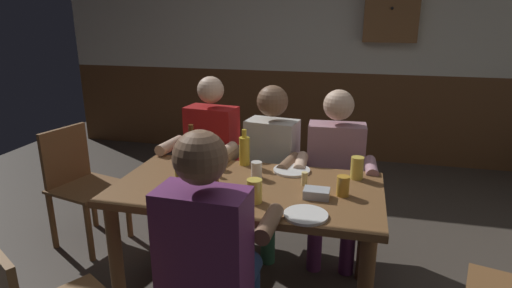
% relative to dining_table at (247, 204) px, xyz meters
% --- Properties ---
extents(ground_plane, '(7.32, 7.32, 0.00)m').
position_rel_dining_table_xyz_m(ground_plane, '(0.00, 0.18, -0.61)').
color(ground_plane, '#423A33').
extents(back_wall_wainscot, '(6.10, 0.12, 1.03)m').
position_rel_dining_table_xyz_m(back_wall_wainscot, '(0.00, 2.82, -0.10)').
color(back_wall_wainscot, brown).
rests_on(back_wall_wainscot, ground_plane).
extents(dining_table, '(1.55, 0.82, 0.72)m').
position_rel_dining_table_xyz_m(dining_table, '(0.00, 0.00, 0.00)').
color(dining_table, brown).
rests_on(dining_table, ground_plane).
extents(person_0, '(0.55, 0.55, 1.25)m').
position_rel_dining_table_xyz_m(person_0, '(-0.47, 0.63, 0.06)').
color(person_0, '#AD1919').
rests_on(person_0, ground_plane).
extents(person_1, '(0.54, 0.56, 1.20)m').
position_rel_dining_table_xyz_m(person_1, '(-0.01, 0.64, 0.06)').
color(person_1, silver).
rests_on(person_1, ground_plane).
extents(person_2, '(0.55, 0.51, 1.19)m').
position_rel_dining_table_xyz_m(person_2, '(0.47, 0.63, 0.04)').
color(person_2, '#B78493').
rests_on(person_2, ground_plane).
extents(person_3, '(0.54, 0.51, 1.25)m').
position_rel_dining_table_xyz_m(person_3, '(0.00, -0.64, 0.08)').
color(person_3, '#6B2D66').
rests_on(person_3, ground_plane).
extents(chair_empty_near_left, '(0.53, 0.53, 0.88)m').
position_rel_dining_table_xyz_m(chair_empty_near_left, '(-1.39, 0.34, -0.14)').
color(chair_empty_near_left, brown).
rests_on(chair_empty_near_left, ground_plane).
extents(table_candle, '(0.04, 0.04, 0.08)m').
position_rel_dining_table_xyz_m(table_candle, '(0.32, 0.09, 0.15)').
color(table_candle, '#F9E08C').
rests_on(table_candle, dining_table).
extents(condiment_caddy, '(0.14, 0.10, 0.05)m').
position_rel_dining_table_xyz_m(condiment_caddy, '(0.41, -0.06, 0.14)').
color(condiment_caddy, '#B2B7BC').
rests_on(condiment_caddy, dining_table).
extents(plate_0, '(0.22, 0.22, 0.01)m').
position_rel_dining_table_xyz_m(plate_0, '(0.38, -0.30, 0.12)').
color(plate_0, white).
rests_on(plate_0, dining_table).
extents(plate_1, '(0.23, 0.23, 0.01)m').
position_rel_dining_table_xyz_m(plate_1, '(0.21, 0.30, 0.12)').
color(plate_1, white).
rests_on(plate_1, dining_table).
extents(bottle_0, '(0.07, 0.07, 0.24)m').
position_rel_dining_table_xyz_m(bottle_0, '(-0.11, 0.35, 0.21)').
color(bottle_0, gold).
rests_on(bottle_0, dining_table).
extents(bottle_1, '(0.07, 0.07, 0.29)m').
position_rel_dining_table_xyz_m(bottle_1, '(-0.43, 0.22, 0.23)').
color(bottle_1, '#593314').
rests_on(bottle_1, dining_table).
extents(bottle_2, '(0.07, 0.07, 0.27)m').
position_rel_dining_table_xyz_m(bottle_2, '(-0.31, -0.22, 0.23)').
color(bottle_2, gold).
rests_on(bottle_2, dining_table).
extents(bottle_3, '(0.05, 0.05, 0.23)m').
position_rel_dining_table_xyz_m(bottle_3, '(-0.40, -0.02, 0.21)').
color(bottle_3, red).
rests_on(bottle_3, dining_table).
extents(pint_glass_0, '(0.08, 0.08, 0.14)m').
position_rel_dining_table_xyz_m(pint_glass_0, '(0.62, 0.27, 0.18)').
color(pint_glass_0, '#E5C64C').
rests_on(pint_glass_0, dining_table).
extents(pint_glass_1, '(0.06, 0.06, 0.13)m').
position_rel_dining_table_xyz_m(pint_glass_1, '(-0.30, 0.26, 0.18)').
color(pint_glass_1, gold).
rests_on(pint_glass_1, dining_table).
extents(pint_glass_2, '(0.07, 0.07, 0.11)m').
position_rel_dining_table_xyz_m(pint_glass_2, '(0.55, -0.00, 0.17)').
color(pint_glass_2, gold).
rests_on(pint_glass_2, dining_table).
extents(pint_glass_3, '(0.07, 0.07, 0.11)m').
position_rel_dining_table_xyz_m(pint_glass_3, '(-0.16, -0.13, 0.17)').
color(pint_glass_3, '#4C2D19').
rests_on(pint_glass_3, dining_table).
extents(pint_glass_4, '(0.08, 0.08, 0.13)m').
position_rel_dining_table_xyz_m(pint_glass_4, '(0.10, -0.20, 0.18)').
color(pint_glass_4, '#E5C64C').
rests_on(pint_glass_4, dining_table).
extents(pint_glass_5, '(0.07, 0.07, 0.10)m').
position_rel_dining_table_xyz_m(pint_glass_5, '(0.02, 0.14, 0.16)').
color(pint_glass_5, white).
rests_on(pint_glass_5, dining_table).
extents(wall_dart_cabinet, '(0.56, 0.15, 0.70)m').
position_rel_dining_table_xyz_m(wall_dart_cabinet, '(0.86, 2.69, 1.12)').
color(wall_dart_cabinet, brown).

